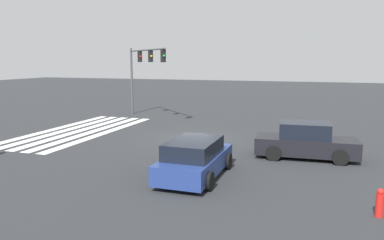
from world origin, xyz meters
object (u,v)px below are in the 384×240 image
(traffic_signal_mast, at_px, (142,65))
(car_2, at_px, (195,159))
(car_0, at_px, (306,142))
(fire_hydrant, at_px, (380,203))

(traffic_signal_mast, relative_size, car_2, 1.23)
(car_0, bearing_deg, traffic_signal_mast, 142.45)
(traffic_signal_mast, xyz_separation_m, car_0, (8.57, 12.56, -3.39))
(car_0, relative_size, car_2, 1.04)
(traffic_signal_mast, height_order, car_2, traffic_signal_mast)
(car_2, relative_size, fire_hydrant, 5.21)
(car_0, bearing_deg, car_2, -135.05)
(car_2, bearing_deg, traffic_signal_mast, 33.81)
(traffic_signal_mast, relative_size, car_0, 1.18)
(traffic_signal_mast, distance_m, car_2, 15.95)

